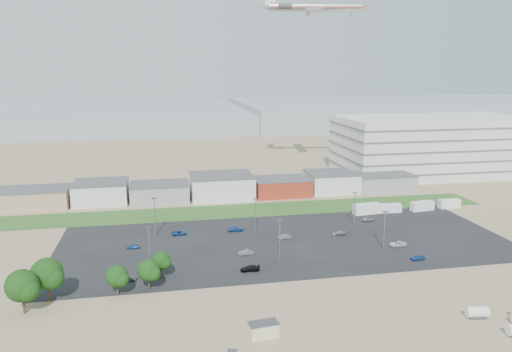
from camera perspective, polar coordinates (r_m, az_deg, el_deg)
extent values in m
plane|color=#8F7C5B|center=(116.36, 3.49, -10.93)|extent=(700.00, 700.00, 0.00)
cube|color=black|center=(135.57, 3.43, -7.51)|extent=(120.00, 50.00, 0.01)
cube|color=#2B4E1D|center=(164.35, -1.04, -3.94)|extent=(160.00, 16.00, 0.02)
cube|color=silver|center=(232.92, 19.38, 3.31)|extent=(80.00, 40.00, 25.00)
imported|color=silver|center=(137.12, 15.88, -7.47)|extent=(4.43, 2.06, 1.23)
imported|color=navy|center=(129.07, 17.99, -8.86)|extent=(3.58, 1.59, 1.20)
imported|color=black|center=(116.60, -0.70, -10.51)|extent=(4.54, 1.97, 1.30)
imported|color=#595B5E|center=(126.12, -1.13, -8.72)|extent=(3.99, 1.66, 1.28)
imported|color=navy|center=(134.17, -13.86, -7.82)|extent=(3.33, 1.63, 1.09)
imported|color=navy|center=(143.72, -2.36, -6.07)|extent=(4.46, 1.94, 1.28)
imported|color=#595B5E|center=(137.69, 3.32, -6.92)|extent=(3.86, 1.73, 1.23)
imported|color=#A5A5AA|center=(156.26, 12.69, -4.87)|extent=(3.69, 1.74, 1.22)
imported|color=navy|center=(142.11, -8.77, -6.44)|extent=(4.43, 2.35, 1.19)
imported|color=#595B5E|center=(115.19, -14.45, -11.25)|extent=(4.00, 1.72, 1.15)
imported|color=#A5A5AA|center=(142.33, 9.45, -6.44)|extent=(4.03, 1.77, 1.15)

